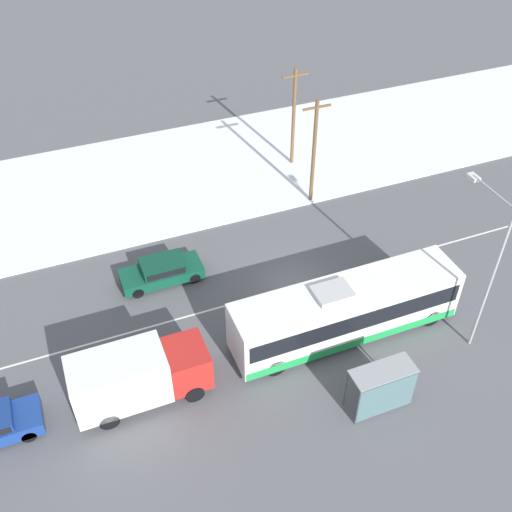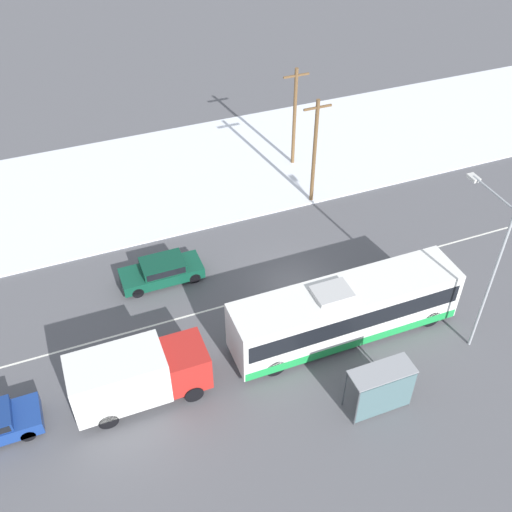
{
  "view_description": "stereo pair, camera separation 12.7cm",
  "coord_description": "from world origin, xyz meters",
  "views": [
    {
      "loc": [
        -10.85,
        -21.5,
        22.87
      ],
      "look_at": [
        -1.62,
        1.67,
        1.4
      ],
      "focal_mm": 42.0,
      "sensor_mm": 36.0,
      "label": 1
    },
    {
      "loc": [
        -10.74,
        -21.55,
        22.87
      ],
      "look_at": [
        -1.62,
        1.67,
        1.4
      ],
      "focal_mm": 42.0,
      "sensor_mm": 36.0,
      "label": 2
    }
  ],
  "objects": [
    {
      "name": "ground_plane",
      "position": [
        0.0,
        0.0,
        0.0
      ],
      "size": [
        120.0,
        120.0,
        0.0
      ],
      "primitive_type": "plane",
      "color": "#56565B"
    },
    {
      "name": "snow_lot",
      "position": [
        0.0,
        13.13,
        0.06
      ],
      "size": [
        80.0,
        12.86,
        0.12
      ],
      "color": "silver",
      "rests_on": "ground_plane"
    },
    {
      "name": "lane_marking_center",
      "position": [
        0.0,
        0.0,
        0.0
      ],
      "size": [
        60.0,
        0.12,
        0.0
      ],
      "color": "silver",
      "rests_on": "ground_plane"
    },
    {
      "name": "city_bus",
      "position": [
        0.88,
        -4.01,
        1.61
      ],
      "size": [
        11.65,
        2.57,
        3.29
      ],
      "color": "white",
      "rests_on": "ground_plane"
    },
    {
      "name": "box_truck",
      "position": [
        -9.61,
        -4.14,
        1.61
      ],
      "size": [
        6.09,
        2.3,
        2.92
      ],
      "color": "silver",
      "rests_on": "ground_plane"
    },
    {
      "name": "sedan_car",
      "position": [
        -6.62,
        3.17,
        0.75
      ],
      "size": [
        4.51,
        1.8,
        1.36
      ],
      "rotation": [
        0.0,
        0.0,
        3.14
      ],
      "color": "#0F4733",
      "rests_on": "ground_plane"
    },
    {
      "name": "pedestrian_at_stop",
      "position": [
        0.37,
        -7.39,
        0.97
      ],
      "size": [
        0.57,
        0.25,
        1.58
      ],
      "color": "#23232D",
      "rests_on": "ground_plane"
    },
    {
      "name": "bus_shelter",
      "position": [
        0.24,
        -8.73,
        1.68
      ],
      "size": [
        2.9,
        1.2,
        2.4
      ],
      "color": "gray",
      "rests_on": "ground_plane"
    },
    {
      "name": "streetlamp",
      "position": [
        6.44,
        -6.41,
        5.29
      ],
      "size": [
        0.36,
        3.12,
        8.41
      ],
      "color": "#9EA3A8",
      "rests_on": "ground_plane"
    },
    {
      "name": "utility_pole_roadside",
      "position": [
        4.36,
        7.04,
        3.77
      ],
      "size": [
        1.8,
        0.24,
        7.17
      ],
      "color": "brown",
      "rests_on": "ground_plane"
    },
    {
      "name": "utility_pole_snowlot",
      "position": [
        5.09,
        11.68,
        3.73
      ],
      "size": [
        1.8,
        0.24,
        7.09
      ],
      "color": "brown",
      "rests_on": "ground_plane"
    }
  ]
}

